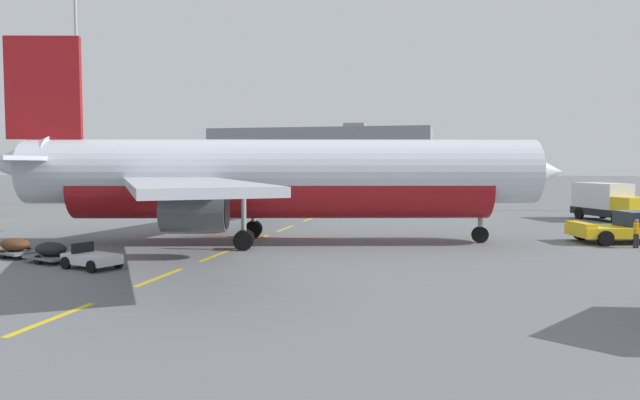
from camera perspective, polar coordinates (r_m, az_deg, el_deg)
name	(u,v)px	position (r m, az deg, el deg)	size (l,w,h in m)	color
ground	(570,219)	(54.68, 23.38, -1.72)	(400.00, 400.00, 0.00)	slate
apron_paint_markings	(316,216)	(52.60, -0.35, -1.62)	(8.00, 94.54, 0.01)	yellow
airliner_foreground	(272,177)	(34.66, -4.70, 2.23)	(34.50, 33.67, 12.20)	silver
pushback_tug	(627,228)	(39.66, 27.96, -2.42)	(6.54, 4.39, 2.08)	yellow
catering_truck	(608,201)	(53.95, 26.45, -0.11)	(5.17, 7.35, 3.14)	black
baggage_train	(51,252)	(30.87, -24.90, -4.63)	(8.60, 4.25, 1.14)	silver
ground_crew_worker	(636,232)	(37.35, 28.65, -2.75)	(0.34, 0.65, 1.64)	#232328
apron_light_mast_near	(77,61)	(74.01, -22.78, 12.49)	(1.80, 1.80, 26.94)	slate
terminal_satellite	(323,155)	(168.99, 0.31, 4.46)	(62.14, 24.50, 16.39)	gray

